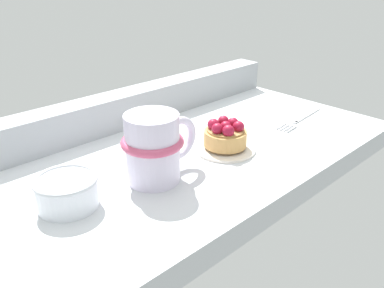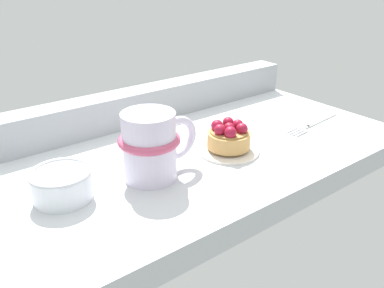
{
  "view_description": "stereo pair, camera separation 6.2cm",
  "coord_description": "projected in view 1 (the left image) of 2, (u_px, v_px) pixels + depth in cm",
  "views": [
    {
      "loc": [
        -42.35,
        -44.56,
        29.39
      ],
      "look_at": [
        -3.65,
        -4.07,
        3.37
      ],
      "focal_mm": 37.81,
      "sensor_mm": 36.0,
      "label": 1
    },
    {
      "loc": [
        -37.66,
        -48.57,
        29.39
      ],
      "look_at": [
        -3.65,
        -4.07,
        3.37
      ],
      "focal_mm": 37.81,
      "sensor_mm": 36.0,
      "label": 2
    }
  ],
  "objects": [
    {
      "name": "ground_plane",
      "position": [
        191.0,
        159.0,
        0.69
      ],
      "size": [
        72.8,
        38.71,
        3.9
      ],
      "primitive_type": "cube",
      "color": "silver"
    },
    {
      "name": "dessert_plate",
      "position": [
        225.0,
        147.0,
        0.68
      ],
      "size": [
        10.26,
        10.26,
        0.87
      ],
      "color": "silver",
      "rests_on": "ground_plane"
    },
    {
      "name": "raspberry_tart",
      "position": [
        225.0,
        134.0,
        0.67
      ],
      "size": [
        7.08,
        7.08,
        4.48
      ],
      "color": "tan",
      "rests_on": "dessert_plate"
    },
    {
      "name": "dessert_fork",
      "position": [
        301.0,
        118.0,
        0.8
      ],
      "size": [
        15.61,
        3.13,
        0.6
      ],
      "color": "silver",
      "rests_on": "ground_plane"
    },
    {
      "name": "coffee_mug",
      "position": [
        155.0,
        147.0,
        0.57
      ],
      "size": [
        12.65,
        8.87,
        10.06
      ],
      "color": "silver",
      "rests_on": "ground_plane"
    },
    {
      "name": "window_rail_back",
      "position": [
        131.0,
        107.0,
        0.78
      ],
      "size": [
        71.35,
        5.33,
        6.32
      ],
      "primitive_type": "cube",
      "color": "#9EA3A8",
      "rests_on": "ground_plane"
    },
    {
      "name": "sugar_bowl",
      "position": [
        67.0,
        191.0,
        0.52
      ],
      "size": [
        8.26,
        8.26,
        4.15
      ],
      "color": "silver",
      "rests_on": "ground_plane"
    }
  ]
}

